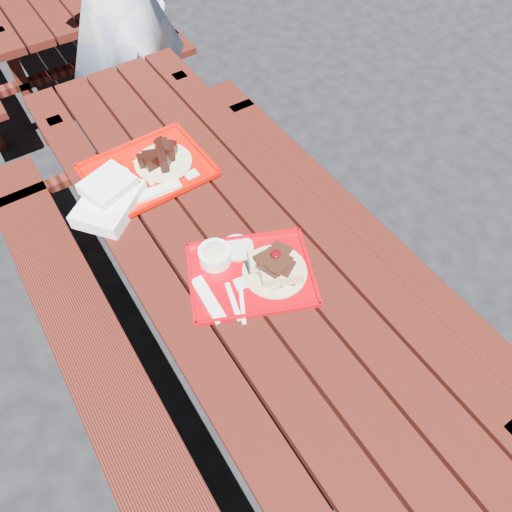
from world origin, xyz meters
name	(u,v)px	position (x,y,z in m)	size (l,w,h in m)	color
ground	(239,334)	(0.00, 0.00, 0.00)	(60.00, 60.00, 0.00)	black
picnic_table_near	(234,269)	(0.00, 0.00, 0.56)	(1.41, 2.40, 0.75)	#4B160E
near_tray	(250,267)	(-0.03, -0.15, 0.78)	(0.48, 0.44, 0.12)	#B50009
far_tray	(146,171)	(-0.11, 0.44, 0.77)	(0.46, 0.36, 0.08)	#D30900
white_cloth	(109,199)	(-0.29, 0.36, 0.79)	(0.30, 0.29, 0.10)	white
person	(116,2)	(0.23, 1.46, 0.90)	(0.66, 0.43, 1.80)	#A6B5DF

